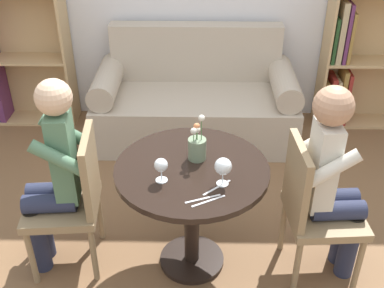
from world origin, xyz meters
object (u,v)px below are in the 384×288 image
at_px(bookshelf_right, 361,64).
at_px(person_right, 333,181).
at_px(chair_right, 314,206).
at_px(wine_glass_left, 161,166).
at_px(couch, 195,103).
at_px(bookshelf_left, 3,60).
at_px(wine_glass_right, 223,167).
at_px(chair_left, 73,196).
at_px(person_left, 53,176).
at_px(flower_vase, 197,146).

relative_size(bookshelf_right, person_right, 0.98).
bearing_deg(chair_right, wine_glass_left, 90.91).
distance_m(couch, bookshelf_left, 1.76).
relative_size(bookshelf_right, chair_right, 1.35).
xyz_separation_m(couch, wine_glass_right, (0.16, -1.70, 0.52)).
bearing_deg(couch, wine_glass_right, -84.52).
bearing_deg(chair_right, couch, 19.00).
bearing_deg(person_right, chair_left, 83.73).
distance_m(chair_left, person_left, 0.18).
relative_size(person_left, flower_vase, 4.43).
distance_m(bookshelf_left, flower_vase, 2.47).
bearing_deg(person_left, bookshelf_left, -157.59).
xyz_separation_m(bookshelf_right, chair_left, (-2.15, -1.81, -0.08)).
relative_size(wine_glass_right, flower_vase, 0.56).
xyz_separation_m(wine_glass_left, flower_vase, (0.19, 0.21, -0.01)).
height_order(bookshelf_left, flower_vase, bookshelf_left).
xyz_separation_m(chair_left, flower_vase, (0.72, 0.07, 0.31)).
distance_m(couch, flower_vase, 1.55).
relative_size(couch, wine_glass_left, 12.51).
bearing_deg(couch, person_left, -116.70).
distance_m(chair_right, wine_glass_left, 0.91).
relative_size(couch, person_left, 1.37).
height_order(chair_right, wine_glass_left, chair_right).
distance_m(chair_right, wine_glass_right, 0.63).
distance_m(couch, chair_right, 1.75).
height_order(chair_left, flower_vase, flower_vase).
relative_size(bookshelf_right, wine_glass_right, 7.70).
bearing_deg(couch, wine_glass_left, -95.37).
xyz_separation_m(bookshelf_right, chair_right, (-0.77, -1.87, -0.08)).
xyz_separation_m(person_right, flower_vase, (-0.75, 0.12, 0.14)).
relative_size(bookshelf_left, bookshelf_right, 1.00).
xyz_separation_m(couch, wine_glass_left, (-0.16, -1.68, 0.51)).
bearing_deg(person_left, person_right, 83.77).
height_order(couch, bookshelf_right, bookshelf_right).
bearing_deg(chair_left, flower_vase, 90.89).
distance_m(bookshelf_right, person_left, 2.89).
height_order(bookshelf_left, chair_left, bookshelf_left).
relative_size(bookshelf_right, flower_vase, 4.34).
height_order(chair_right, wine_glass_right, chair_right).
relative_size(bookshelf_left, flower_vase, 4.34).
bearing_deg(couch, chair_left, -114.18).
height_order(chair_left, person_right, person_right).
xyz_separation_m(chair_right, person_right, (0.09, 0.01, 0.17)).
xyz_separation_m(wine_glass_right, flower_vase, (-0.14, 0.24, -0.02)).
bearing_deg(chair_right, person_right, -87.03).
distance_m(couch, chair_left, 1.70).
distance_m(bookshelf_right, wine_glass_right, 2.38).
distance_m(wine_glass_left, wine_glass_right, 0.32).
xyz_separation_m(couch, bookshelf_left, (-1.72, 0.27, 0.27)).
distance_m(person_right, flower_vase, 0.77).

